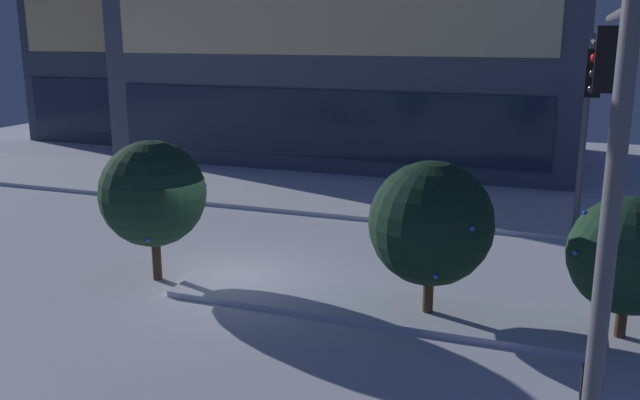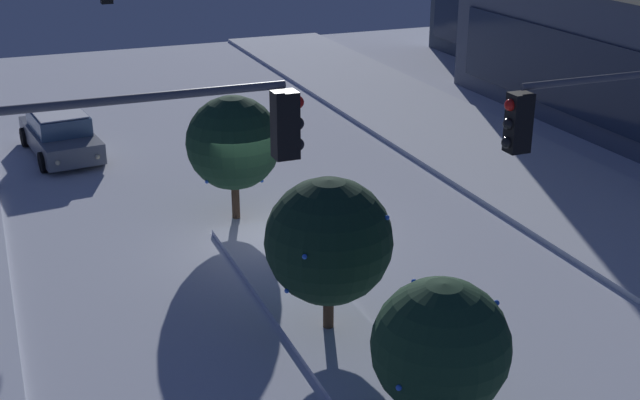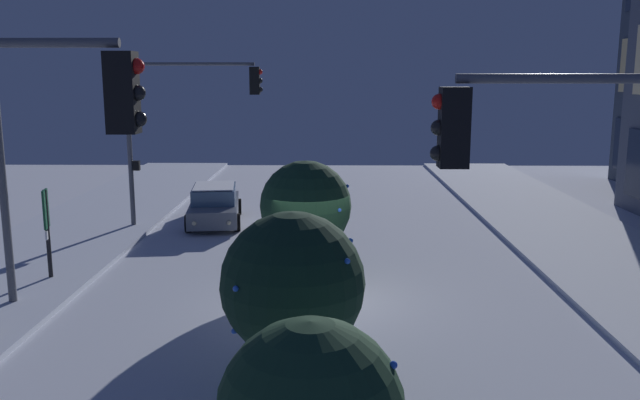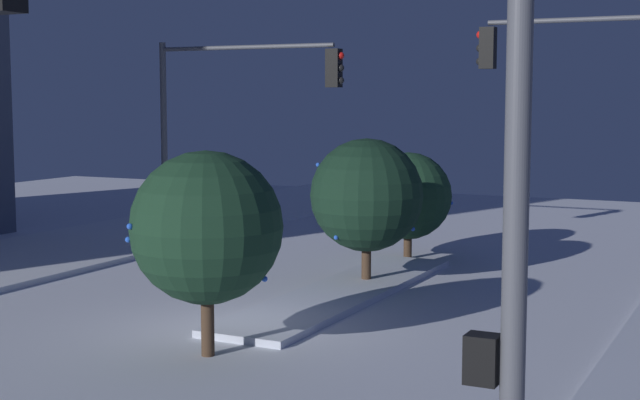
{
  "view_description": "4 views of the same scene",
  "coord_description": "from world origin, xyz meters",
  "px_view_note": "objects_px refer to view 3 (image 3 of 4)",
  "views": [
    {
      "loc": [
        7.74,
        -13.79,
        5.88
      ],
      "look_at": [
        2.58,
        0.11,
        2.22
      ],
      "focal_mm": 38.37,
      "sensor_mm": 36.0,
      "label": 1
    },
    {
      "loc": [
        19.29,
        -6.23,
        8.94
      ],
      "look_at": [
        2.9,
        0.32,
        2.0
      ],
      "focal_mm": 47.43,
      "sensor_mm": 36.0,
      "label": 2
    },
    {
      "loc": [
        16.24,
        0.23,
        5.66
      ],
      "look_at": [
        1.62,
        0.03,
        2.91
      ],
      "focal_mm": 36.74,
      "sensor_mm": 36.0,
      "label": 3
    },
    {
      "loc": [
        -14.38,
        -8.84,
        4.26
      ],
      "look_at": [
        2.76,
        -0.42,
        2.2
      ],
      "focal_mm": 52.97,
      "sensor_mm": 36.0,
      "label": 4
    }
  ],
  "objects_px": {
    "street_lamp_arched": "(29,94)",
    "parking_info_sign": "(47,224)",
    "car_near": "(215,205)",
    "traffic_light_corner_near_left": "(180,113)",
    "decorated_tree_median": "(293,284)",
    "decorated_tree_left_of_median": "(306,206)"
  },
  "relations": [
    {
      "from": "car_near",
      "to": "parking_info_sign",
      "type": "distance_m",
      "value": 8.35
    },
    {
      "from": "traffic_light_corner_near_left",
      "to": "decorated_tree_left_of_median",
      "type": "xyz_separation_m",
      "value": [
        6.48,
        4.86,
        -2.22
      ]
    },
    {
      "from": "street_lamp_arched",
      "to": "parking_info_sign",
      "type": "relative_size",
      "value": 3.11
    },
    {
      "from": "car_near",
      "to": "decorated_tree_left_of_median",
      "type": "bearing_deg",
      "value": 20.43
    },
    {
      "from": "car_near",
      "to": "decorated_tree_median",
      "type": "xyz_separation_m",
      "value": [
        14.11,
        3.86,
        1.36
      ]
    },
    {
      "from": "car_near",
      "to": "decorated_tree_left_of_median",
      "type": "xyz_separation_m",
      "value": [
        7.47,
        3.85,
        1.44
      ]
    },
    {
      "from": "street_lamp_arched",
      "to": "decorated_tree_left_of_median",
      "type": "distance_m",
      "value": 7.48
    },
    {
      "from": "parking_info_sign",
      "to": "decorated_tree_left_of_median",
      "type": "distance_m",
      "value": 7.18
    },
    {
      "from": "parking_info_sign",
      "to": "car_near",
      "type": "bearing_deg",
      "value": 54.0
    },
    {
      "from": "traffic_light_corner_near_left",
      "to": "parking_info_sign",
      "type": "relative_size",
      "value": 2.41
    },
    {
      "from": "decorated_tree_median",
      "to": "decorated_tree_left_of_median",
      "type": "relative_size",
      "value": 0.98
    },
    {
      "from": "traffic_light_corner_near_left",
      "to": "parking_info_sign",
      "type": "bearing_deg",
      "value": -109.13
    },
    {
      "from": "traffic_light_corner_near_left",
      "to": "car_near",
      "type": "bearing_deg",
      "value": 44.18
    },
    {
      "from": "street_lamp_arched",
      "to": "parking_info_sign",
      "type": "bearing_deg",
      "value": 110.06
    },
    {
      "from": "decorated_tree_left_of_median",
      "to": "traffic_light_corner_near_left",
      "type": "bearing_deg",
      "value": -143.14
    },
    {
      "from": "decorated_tree_left_of_median",
      "to": "decorated_tree_median",
      "type": "bearing_deg",
      "value": 0.05
    },
    {
      "from": "car_near",
      "to": "traffic_light_corner_near_left",
      "type": "bearing_deg",
      "value": -52.67
    },
    {
      "from": "parking_info_sign",
      "to": "street_lamp_arched",
      "type": "bearing_deg",
      "value": -83.0
    },
    {
      "from": "street_lamp_arched",
      "to": "decorated_tree_median",
      "type": "bearing_deg",
      "value": -34.18
    },
    {
      "from": "car_near",
      "to": "parking_info_sign",
      "type": "bearing_deg",
      "value": -30.35
    },
    {
      "from": "car_near",
      "to": "street_lamp_arched",
      "type": "distance_m",
      "value": 10.97
    },
    {
      "from": "street_lamp_arched",
      "to": "decorated_tree_left_of_median",
      "type": "bearing_deg",
      "value": 19.2
    }
  ]
}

